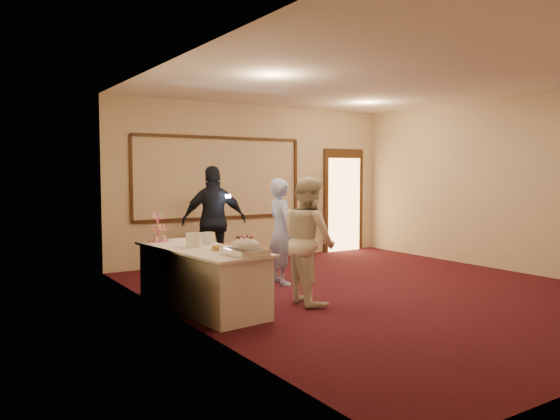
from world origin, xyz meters
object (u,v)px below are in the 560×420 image
object	(u,v)px
cupcake_stand	(158,230)
pavlova_tray	(245,247)
plate_stack_a	(194,240)
plate_stack_b	(208,238)
woman	(309,240)
buffet_table	(202,278)
tart	(223,248)
man	(281,231)
guest	(214,221)

from	to	relation	value
cupcake_stand	pavlova_tray	bearing A→B (deg)	-75.85
plate_stack_a	plate_stack_b	distance (m)	0.29
pavlova_tray	woman	bearing A→B (deg)	16.61
buffet_table	plate_stack_b	xyz separation A→B (m)	(0.20, 0.26, 0.46)
tart	plate_stack_b	bearing A→B (deg)	82.38
tart	man	size ratio (longest dim) A/B	0.19
plate_stack_a	plate_stack_b	xyz separation A→B (m)	(0.25, 0.15, -0.01)
pavlova_tray	tart	world-z (taller)	pavlova_tray
guest	man	bearing A→B (deg)	130.66
cupcake_stand	woman	bearing A→B (deg)	-40.33
guest	woman	bearing A→B (deg)	110.06
cupcake_stand	man	bearing A→B (deg)	-3.40
plate_stack_a	woman	size ratio (longest dim) A/B	0.13
pavlova_tray	woman	distance (m)	1.18
pavlova_tray	plate_stack_b	bearing A→B (deg)	88.52
buffet_table	plate_stack_a	xyz separation A→B (m)	(-0.05, 0.11, 0.47)
tart	woman	bearing A→B (deg)	-5.33
man	guest	xyz separation A→B (m)	(-0.56, 1.16, 0.10)
tart	man	distance (m)	1.89
plate_stack_a	guest	bearing A→B (deg)	57.53
plate_stack_a	woman	bearing A→B (deg)	-22.11
pavlova_tray	guest	world-z (taller)	guest
pavlova_tray	man	bearing A→B (deg)	46.08
cupcake_stand	guest	distance (m)	1.71
plate_stack_a	tart	size ratio (longest dim) A/B	0.71
woman	pavlova_tray	bearing A→B (deg)	112.87
plate_stack_b	woman	distance (m)	1.31
woman	guest	distance (m)	2.38
plate_stack_b	man	distance (m)	1.54
plate_stack_b	guest	xyz separation A→B (m)	(0.90, 1.67, 0.06)
cupcake_stand	tart	bearing A→B (deg)	-73.17
woman	guest	size ratio (longest dim) A/B	0.91
cupcake_stand	man	world-z (taller)	man
plate_stack_b	guest	bearing A→B (deg)	61.58
buffet_table	tart	world-z (taller)	tart
buffet_table	plate_stack_a	size ratio (longest dim) A/B	10.29
buffet_table	man	distance (m)	1.87
pavlova_tray	woman	world-z (taller)	woman
plate_stack_b	guest	size ratio (longest dim) A/B	0.10
cupcake_stand	guest	size ratio (longest dim) A/B	0.23
pavlova_tray	man	distance (m)	2.14
man	guest	world-z (taller)	guest
plate_stack_b	tart	distance (m)	0.60
cupcake_stand	plate_stack_a	size ratio (longest dim) A/B	1.99
plate_stack_b	plate_stack_a	bearing A→B (deg)	-149.48
pavlova_tray	cupcake_stand	xyz separation A→B (m)	(-0.42, 1.66, 0.07)
man	woman	distance (m)	1.25
tart	guest	size ratio (longest dim) A/B	0.17
tart	buffet_table	bearing A→B (deg)	110.38
plate_stack_b	tart	world-z (taller)	plate_stack_b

